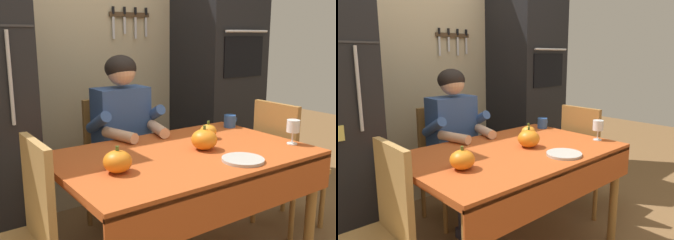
{
  "view_description": "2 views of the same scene",
  "coord_description": "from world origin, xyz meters",
  "views": [
    {
      "loc": [
        -1.26,
        -1.55,
        1.37
      ],
      "look_at": [
        0.0,
        0.25,
        0.89
      ],
      "focal_mm": 41.85,
      "sensor_mm": 36.0,
      "label": 1
    },
    {
      "loc": [
        -1.39,
        -1.36,
        1.34
      ],
      "look_at": [
        0.13,
        0.3,
        0.89
      ],
      "focal_mm": 34.48,
      "sensor_mm": 36.0,
      "label": 2
    }
  ],
  "objects": [
    {
      "name": "chair_left_side",
      "position": [
        -0.9,
        0.11,
        0.51
      ],
      "size": [
        0.4,
        0.4,
        0.93
      ],
      "color": "tan",
      "rests_on": "ground"
    },
    {
      "name": "wine_glass",
      "position": [
        0.62,
        -0.14,
        0.84
      ],
      "size": [
        0.08,
        0.08,
        0.15
      ],
      "color": "white",
      "rests_on": "dining_table"
    },
    {
      "name": "dining_table",
      "position": [
        0.0,
        0.08,
        0.66
      ],
      "size": [
        1.4,
        0.9,
        0.74
      ],
      "color": "#9E6B33",
      "rests_on": "ground"
    },
    {
      "name": "wall_oven",
      "position": [
        1.05,
        1.0,
        1.05
      ],
      "size": [
        0.6,
        0.64,
        2.1
      ],
      "color": "black",
      "rests_on": "ground"
    },
    {
      "name": "pumpkin_large",
      "position": [
        -0.45,
        0.02,
        0.79
      ],
      "size": [
        0.14,
        0.14,
        0.13
      ],
      "color": "orange",
      "rests_on": "dining_table"
    },
    {
      "name": "chair_right_side",
      "position": [
        0.9,
        0.13,
        0.51
      ],
      "size": [
        0.4,
        0.4,
        0.93
      ],
      "color": "#9E6B33",
      "rests_on": "ground"
    },
    {
      "name": "pumpkin_small",
      "position": [
        0.12,
        0.07,
        0.8
      ],
      "size": [
        0.15,
        0.15,
        0.14
      ],
      "color": "orange",
      "rests_on": "dining_table"
    },
    {
      "name": "back_wall_assembly",
      "position": [
        0.05,
        1.35,
        1.3
      ],
      "size": [
        3.7,
        0.13,
        2.6
      ],
      "color": "#BCAD89",
      "rests_on": "ground"
    },
    {
      "name": "coffee_mug",
      "position": [
        0.63,
        0.39,
        0.78
      ],
      "size": [
        0.11,
        0.08,
        0.09
      ],
      "color": "#2D569E",
      "rests_on": "dining_table"
    },
    {
      "name": "seated_person",
      "position": [
        -0.04,
        0.68,
        0.74
      ],
      "size": [
        0.47,
        0.55,
        1.25
      ],
      "color": "#38384C",
      "rests_on": "ground"
    },
    {
      "name": "pumpkin_medium",
      "position": [
        0.3,
        0.24,
        0.78
      ],
      "size": [
        0.1,
        0.1,
        0.11
      ],
      "color": "orange",
      "rests_on": "dining_table"
    },
    {
      "name": "serving_tray",
      "position": [
        0.15,
        -0.2,
        0.75
      ],
      "size": [
        0.22,
        0.22,
        0.02
      ],
      "primitive_type": "cylinder",
      "color": "#B7B2A8",
      "rests_on": "dining_table"
    },
    {
      "name": "chair_behind_person",
      "position": [
        -0.04,
        0.87,
        0.51
      ],
      "size": [
        0.4,
        0.4,
        0.93
      ],
      "color": "#9E6B33",
      "rests_on": "ground"
    }
  ]
}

